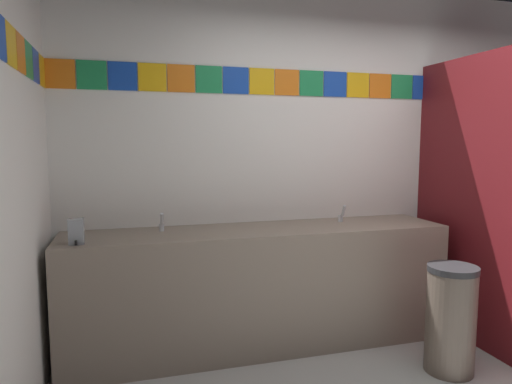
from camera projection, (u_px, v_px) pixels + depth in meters
The scene contains 7 objects.
wall_back at pixel (342, 158), 3.77m from camera, with size 4.52×0.09×2.75m.
vanity_counter at pixel (260, 286), 3.33m from camera, with size 2.79×0.58×0.88m.
faucet_left at pixel (162, 224), 3.17m from camera, with size 0.04×0.10×0.14m.
faucet_right at pixel (342, 215), 3.55m from camera, with size 0.04×0.10×0.14m.
soap_dispenser at pixel (76, 232), 2.78m from camera, with size 0.09×0.09×0.16m.
toilet at pixel (501, 290), 3.70m from camera, with size 0.39×0.49×0.74m.
trash_bin at pixel (451, 319), 2.95m from camera, with size 0.32×0.32×0.71m.
Camera 1 is at (-1.73, -1.75, 1.51)m, focal length 31.63 mm.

